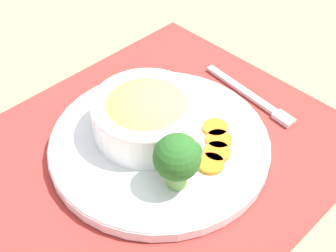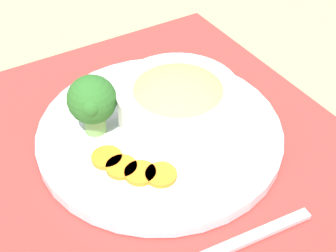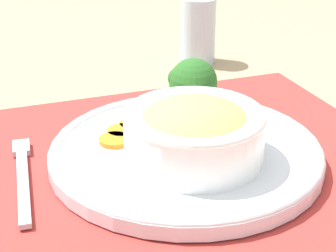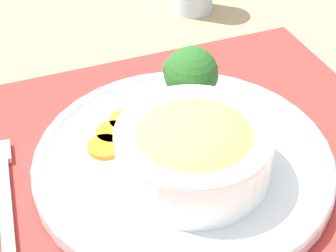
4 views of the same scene
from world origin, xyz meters
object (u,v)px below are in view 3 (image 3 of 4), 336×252
at_px(fork, 22,170).
at_px(water_glass, 198,34).
at_px(bowl, 191,131).
at_px(broccoli_floret, 193,84).

bearing_deg(fork, water_glass, 46.89).
relative_size(water_glass, fork, 0.61).
distance_m(bowl, fork, 0.19).
xyz_separation_m(broccoli_floret, fork, (-0.22, -0.05, -0.06)).
height_order(bowl, water_glass, water_glass).
xyz_separation_m(bowl, broccoli_floret, (0.04, 0.10, 0.01)).
bearing_deg(broccoli_floret, fork, -168.12).
height_order(broccoli_floret, fork, broccoli_floret).
relative_size(broccoli_floret, water_glass, 0.71).
bearing_deg(water_glass, fork, -136.38).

